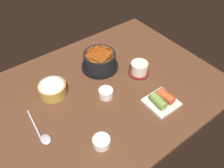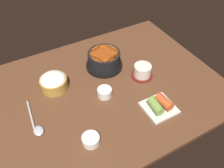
{
  "view_description": "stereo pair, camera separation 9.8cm",
  "coord_description": "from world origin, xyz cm",
  "px_view_note": "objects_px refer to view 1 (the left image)",
  "views": [
    {
      "loc": [
        -39.91,
        -57.65,
        74.71
      ],
      "look_at": [
        2.0,
        -2.0,
        5.0
      ],
      "focal_mm": 37.08,
      "sensor_mm": 36.0,
      "label": 1
    },
    {
      "loc": [
        -31.65,
        -63.0,
        74.71
      ],
      "look_at": [
        2.0,
        -2.0,
        5.0
      ],
      "focal_mm": 37.08,
      "sensor_mm": 36.0,
      "label": 2
    }
  ],
  "objects_px": {
    "kimchi_plate": "(162,100)",
    "spoon": "(42,135)",
    "tea_cup_with_saucer": "(139,68)",
    "side_bowl_near": "(101,142)",
    "stone_pot": "(100,61)",
    "banchan_cup_center": "(106,93)",
    "rice_bowl": "(52,88)"
  },
  "relations": [
    {
      "from": "banchan_cup_center",
      "to": "kimchi_plate",
      "type": "height_order",
      "value": "kimchi_plate"
    },
    {
      "from": "stone_pot",
      "to": "tea_cup_with_saucer",
      "type": "distance_m",
      "value": 0.19
    },
    {
      "from": "tea_cup_with_saucer",
      "to": "kimchi_plate",
      "type": "height_order",
      "value": "tea_cup_with_saucer"
    },
    {
      "from": "stone_pot",
      "to": "kimchi_plate",
      "type": "distance_m",
      "value": 0.34
    },
    {
      "from": "stone_pot",
      "to": "kimchi_plate",
      "type": "bearing_deg",
      "value": -77.95
    },
    {
      "from": "side_bowl_near",
      "to": "banchan_cup_center",
      "type": "bearing_deg",
      "value": 50.23
    },
    {
      "from": "tea_cup_with_saucer",
      "to": "banchan_cup_center",
      "type": "height_order",
      "value": "tea_cup_with_saucer"
    },
    {
      "from": "stone_pot",
      "to": "kimchi_plate",
      "type": "xyz_separation_m",
      "value": [
        0.07,
        -0.34,
        -0.02
      ]
    },
    {
      "from": "rice_bowl",
      "to": "spoon",
      "type": "height_order",
      "value": "rice_bowl"
    },
    {
      "from": "rice_bowl",
      "to": "banchan_cup_center",
      "type": "distance_m",
      "value": 0.22
    },
    {
      "from": "stone_pot",
      "to": "spoon",
      "type": "bearing_deg",
      "value": -154.27
    },
    {
      "from": "rice_bowl",
      "to": "side_bowl_near",
      "type": "height_order",
      "value": "rice_bowl"
    },
    {
      "from": "tea_cup_with_saucer",
      "to": "spoon",
      "type": "relative_size",
      "value": 0.53
    },
    {
      "from": "tea_cup_with_saucer",
      "to": "side_bowl_near",
      "type": "relative_size",
      "value": 1.55
    },
    {
      "from": "rice_bowl",
      "to": "side_bowl_near",
      "type": "relative_size",
      "value": 1.83
    },
    {
      "from": "spoon",
      "to": "kimchi_plate",
      "type": "bearing_deg",
      "value": -18.35
    },
    {
      "from": "stone_pot",
      "to": "banchan_cup_center",
      "type": "xyz_separation_m",
      "value": [
        -0.09,
        -0.17,
        -0.02
      ]
    },
    {
      "from": "tea_cup_with_saucer",
      "to": "side_bowl_near",
      "type": "xyz_separation_m",
      "value": [
        -0.35,
        -0.2,
        -0.01
      ]
    },
    {
      "from": "kimchi_plate",
      "to": "side_bowl_near",
      "type": "relative_size",
      "value": 1.92
    },
    {
      "from": "kimchi_plate",
      "to": "rice_bowl",
      "type": "bearing_deg",
      "value": 136.16
    },
    {
      "from": "tea_cup_with_saucer",
      "to": "spoon",
      "type": "xyz_separation_m",
      "value": [
        -0.5,
        -0.04,
        -0.02
      ]
    },
    {
      "from": "stone_pot",
      "to": "tea_cup_with_saucer",
      "type": "xyz_separation_m",
      "value": [
        0.12,
        -0.14,
        -0.01
      ]
    },
    {
      "from": "tea_cup_with_saucer",
      "to": "kimchi_plate",
      "type": "relative_size",
      "value": 0.81
    },
    {
      "from": "kimchi_plate",
      "to": "spoon",
      "type": "relative_size",
      "value": 0.66
    },
    {
      "from": "tea_cup_with_saucer",
      "to": "spoon",
      "type": "distance_m",
      "value": 0.51
    },
    {
      "from": "rice_bowl",
      "to": "tea_cup_with_saucer",
      "type": "xyz_separation_m",
      "value": [
        0.38,
        -0.12,
        -0.01
      ]
    },
    {
      "from": "stone_pot",
      "to": "side_bowl_near",
      "type": "relative_size",
      "value": 2.75
    },
    {
      "from": "banchan_cup_center",
      "to": "rice_bowl",
      "type": "bearing_deg",
      "value": 139.37
    },
    {
      "from": "side_bowl_near",
      "to": "spoon",
      "type": "xyz_separation_m",
      "value": [
        -0.15,
        0.16,
        -0.01
      ]
    },
    {
      "from": "banchan_cup_center",
      "to": "spoon",
      "type": "relative_size",
      "value": 0.33
    },
    {
      "from": "side_bowl_near",
      "to": "spoon",
      "type": "bearing_deg",
      "value": 133.85
    },
    {
      "from": "banchan_cup_center",
      "to": "spoon",
      "type": "distance_m",
      "value": 0.3
    }
  ]
}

